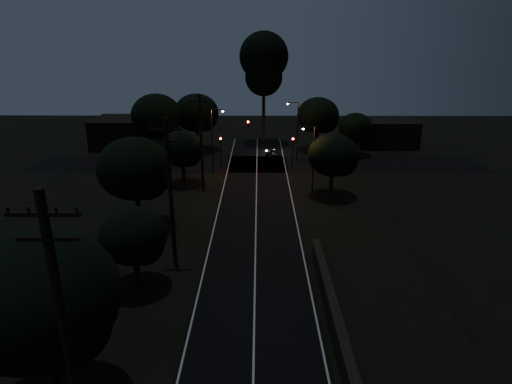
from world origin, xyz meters
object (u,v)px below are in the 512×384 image
object	(u,v)px
streetlight_a	(213,137)
car	(273,154)
signal_right	(293,147)
tall_pine	(264,63)
utility_pole_mid	(170,192)
utility_pole_near	(69,353)
streetlight_b	(296,127)
streetlight_c	(312,156)
signal_mast	(234,135)
signal_left	(221,147)
utility_pole_far	(201,141)

from	to	relation	value
streetlight_a	car	bearing A→B (deg)	42.68
signal_right	car	distance (m)	5.94
tall_pine	streetlight_a	distance (m)	19.69
utility_pole_mid	tall_pine	xyz separation A→B (m)	(7.00, 40.00, 6.58)
signal_right	car	bearing A→B (deg)	114.58
tall_pine	utility_pole_near	bearing A→B (deg)	-97.00
utility_pole_near	streetlight_b	xyz separation A→B (m)	(11.31, 46.00, -1.61)
streetlight_c	streetlight_a	bearing A→B (deg)	144.31
signal_mast	signal_right	bearing A→B (deg)	-0.03
streetlight_b	signal_left	bearing A→B (deg)	-157.95
tall_pine	streetlight_a	bearing A→B (deg)	-110.36
utility_pole_near	tall_pine	xyz separation A→B (m)	(7.00, 57.00, 6.07)
signal_right	signal_mast	world-z (taller)	signal_mast
streetlight_b	signal_right	bearing A→B (deg)	-100.00
streetlight_b	utility_pole_near	bearing A→B (deg)	-103.81
utility_pole_far	streetlight_b	bearing A→B (deg)	46.70
signal_mast	streetlight_c	world-z (taller)	streetlight_c
streetlight_a	signal_right	bearing A→B (deg)	11.34
signal_left	streetlight_b	xyz separation A→B (m)	(9.91, 4.01, 1.80)
utility_pole_mid	car	size ratio (longest dim) A/B	2.88
streetlight_a	streetlight_c	bearing A→B (deg)	-35.69
signal_mast	streetlight_a	xyz separation A→B (m)	(-2.39, -1.99, 0.30)
signal_right	signal_mast	xyz separation A→B (m)	(-7.51, 0.00, 1.50)
utility_pole_far	streetlight_a	world-z (taller)	utility_pole_far
streetlight_a	streetlight_b	size ratio (longest dim) A/B	1.00
utility_pole_near	signal_right	xyz separation A→B (m)	(10.60, 41.99, -3.41)
utility_pole_mid	car	xyz separation A→B (m)	(8.30, 30.02, -5.09)
tall_pine	signal_left	size ratio (longest dim) A/B	4.16
signal_left	streetlight_b	world-z (taller)	streetlight_b
utility_pole_far	streetlight_c	xyz separation A→B (m)	(11.83, -2.00, -1.13)
utility_pole_near	utility_pole_far	size ratio (longest dim) A/B	1.14
utility_pole_far	car	bearing A→B (deg)	57.47
utility_pole_mid	tall_pine	bearing A→B (deg)	80.07
streetlight_c	signal_right	bearing A→B (deg)	97.02
streetlight_c	car	world-z (taller)	streetlight_c
signal_mast	streetlight_c	bearing A→B (deg)	-48.81
streetlight_a	car	size ratio (longest dim) A/B	2.09
utility_pole_near	signal_right	world-z (taller)	utility_pole_near
streetlight_b	streetlight_a	bearing A→B (deg)	-150.52
utility_pole_far	tall_pine	xyz separation A→B (m)	(7.00, 23.00, 6.83)
signal_left	streetlight_b	size ratio (longest dim) A/B	0.51
streetlight_b	streetlight_c	world-z (taller)	streetlight_b
signal_right	streetlight_a	world-z (taller)	streetlight_a
streetlight_c	utility_pole_near	bearing A→B (deg)	-110.29
utility_pole_near	utility_pole_mid	distance (m)	17.01
utility_pole_mid	signal_right	world-z (taller)	utility_pole_mid
signal_mast	car	xyz separation A→B (m)	(5.21, 5.02, -3.69)
streetlight_a	signal_mast	bearing A→B (deg)	39.77
utility_pole_near	signal_left	size ratio (longest dim) A/B	2.93
utility_pole_near	streetlight_c	size ratio (longest dim) A/B	1.60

